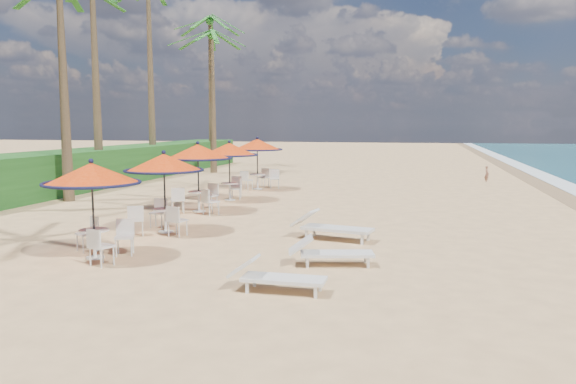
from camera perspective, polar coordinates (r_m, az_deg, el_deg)
name	(u,v)px	position (r m, az deg, el deg)	size (l,w,h in m)	color
ground	(301,276)	(11.47, 1.28, -8.50)	(160.00, 160.00, 0.00)	tan
scrub_hedge	(55,172)	(27.01, -22.57, 1.86)	(3.00, 40.00, 1.80)	#194716
station_0	(94,186)	(13.39, -19.14, 0.62)	(2.19, 2.19, 2.28)	black
station_1	(163,173)	(16.07, -12.60, 1.94)	(2.22, 2.22, 2.32)	black
station_2	(198,160)	(19.64, -9.11, 3.20)	(2.36, 2.36, 2.46)	black
station_3	(230,155)	(22.49, -5.91, 3.81)	(2.30, 2.36, 2.40)	black
station_4	(258,151)	(26.19, -3.07, 4.20)	(2.35, 2.46, 2.45)	black
lounger_near	(274,276)	(10.35, -1.44, -8.50)	(1.79, 0.56, 0.64)	silver
lounger_mid	(328,252)	(12.22, 4.10, -6.05)	(1.92, 0.98, 0.66)	silver
lounger_far	(329,226)	(14.90, 4.21, -3.47)	(2.26, 1.09, 0.78)	silver
palm_6	(212,43)	(35.68, -7.75, 14.77)	(5.00, 5.00, 8.70)	brown
palm_7	(210,30)	(41.16, -7.94, 15.99)	(5.00, 5.00, 10.42)	brown
person	(487,173)	(31.26, 19.55, 1.80)	(0.33, 0.22, 0.91)	#97644C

